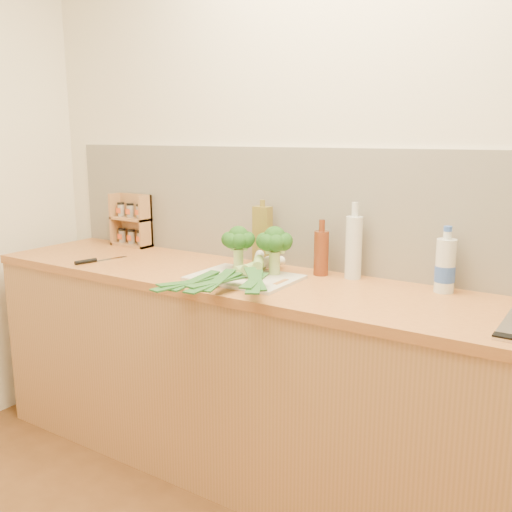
{
  "coord_description": "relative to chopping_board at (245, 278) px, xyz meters",
  "views": [
    {
      "loc": [
        1.01,
        -0.77,
        1.49
      ],
      "look_at": [
        -0.2,
        1.1,
        1.02
      ],
      "focal_mm": 40.0,
      "sensor_mm": 36.0,
      "label": 1
    }
  ],
  "objects": [
    {
      "name": "chefs_knife",
      "position": [
        -0.79,
        -0.12,
        0.0
      ],
      "size": [
        0.09,
        0.27,
        0.02
      ],
      "rotation": [
        0.0,
        0.0,
        -0.24
      ],
      "color": "silver",
      "rests_on": "counter"
    },
    {
      "name": "chopping_board",
      "position": [
        0.0,
        0.0,
        0.0
      ],
      "size": [
        0.43,
        0.32,
        0.01
      ],
      "primitive_type": "cube",
      "rotation": [
        0.0,
        0.0,
        0.0
      ],
      "color": "beige",
      "rests_on": "counter"
    },
    {
      "name": "oil_tin",
      "position": [
        -0.07,
        0.26,
        0.13
      ],
      "size": [
        0.08,
        0.05,
        0.31
      ],
      "color": "olive",
      "rests_on": "counter"
    },
    {
      "name": "room_shell",
      "position": [
        0.29,
        0.34,
        0.26
      ],
      "size": [
        3.5,
        3.5,
        3.5
      ],
      "color": "beige",
      "rests_on": "ground"
    },
    {
      "name": "counter",
      "position": [
        0.29,
        0.05,
        -0.46
      ],
      "size": [
        3.2,
        0.62,
        0.9
      ],
      "color": "#AF7948",
      "rests_on": "ground"
    },
    {
      "name": "spice_rack",
      "position": [
        -0.93,
        0.29,
        0.12
      ],
      "size": [
        0.24,
        0.09,
        0.28
      ],
      "color": "#B0724B",
      "rests_on": "counter"
    },
    {
      "name": "broccoli_right",
      "position": [
        0.08,
        0.1,
        0.15
      ],
      "size": [
        0.16,
        0.16,
        0.21
      ],
      "color": "#A8C874",
      "rests_on": "chopping_board"
    },
    {
      "name": "leek_mid",
      "position": [
        0.04,
        -0.07,
        0.05
      ],
      "size": [
        0.12,
        0.62,
        0.04
      ],
      "rotation": [
        0.0,
        0.0,
        0.07
      ],
      "color": "white",
      "rests_on": "chopping_board"
    },
    {
      "name": "leek_front",
      "position": [
        -0.02,
        -0.01,
        0.03
      ],
      "size": [
        0.19,
        0.72,
        0.04
      ],
      "rotation": [
        0.0,
        0.0,
        -0.18
      ],
      "color": "white",
      "rests_on": "chopping_board"
    },
    {
      "name": "glass_bottle",
      "position": [
        0.37,
        0.27,
        0.13
      ],
      "size": [
        0.07,
        0.07,
        0.32
      ],
      "color": "silver",
      "rests_on": "counter"
    },
    {
      "name": "leek_back",
      "position": [
        0.09,
        -0.04,
        0.07
      ],
      "size": [
        0.37,
        0.59,
        0.04
      ],
      "rotation": [
        0.0,
        0.0,
        0.53
      ],
      "color": "white",
      "rests_on": "chopping_board"
    },
    {
      "name": "broccoli_left",
      "position": [
        -0.1,
        0.1,
        0.14
      ],
      "size": [
        0.15,
        0.15,
        0.19
      ],
      "color": "#A8C874",
      "rests_on": "chopping_board"
    },
    {
      "name": "amber_bottle",
      "position": [
        0.23,
        0.24,
        0.09
      ],
      "size": [
        0.06,
        0.06,
        0.24
      ],
      "color": "#642B13",
      "rests_on": "counter"
    },
    {
      "name": "water_bottle",
      "position": [
        0.76,
        0.25,
        0.09
      ],
      "size": [
        0.08,
        0.08,
        0.24
      ],
      "color": "silver",
      "rests_on": "counter"
    }
  ]
}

